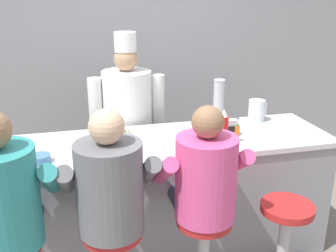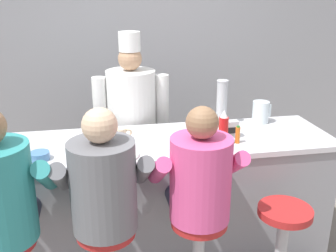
{
  "view_description": "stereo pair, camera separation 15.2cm",
  "coord_description": "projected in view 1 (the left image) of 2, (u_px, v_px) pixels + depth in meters",
  "views": [
    {
      "loc": [
        -0.62,
        -2.31,
        2.06
      ],
      "look_at": [
        0.03,
        0.33,
        1.1
      ],
      "focal_mm": 42.0,
      "sensor_mm": 36.0,
      "label": 1
    },
    {
      "loc": [
        -0.48,
        -2.35,
        2.06
      ],
      "look_at": [
        0.03,
        0.33,
        1.1
      ],
      "focal_mm": 42.0,
      "sensor_mm": 36.0,
      "label": 2
    }
  ],
  "objects": [
    {
      "name": "cook_in_whites_near",
      "position": [
        128.0,
        120.0,
        3.5
      ],
      "size": [
        0.67,
        0.43,
        1.72
      ],
      "color": "#232328",
      "rests_on": "ground_plane"
    },
    {
      "name": "diner_seated_teal",
      "position": [
        4.0,
        204.0,
        2.15
      ],
      "size": [
        0.61,
        0.6,
        1.49
      ],
      "color": "#B2B5BA",
      "rests_on": "ground_plane"
    },
    {
      "name": "coffee_mug_tan",
      "position": [
        120.0,
        134.0,
        2.94
      ],
      "size": [
        0.14,
        0.09,
        0.08
      ],
      "color": "beige",
      "rests_on": "diner_counter"
    },
    {
      "name": "wall_back",
      "position": [
        130.0,
        56.0,
        4.33
      ],
      "size": [
        10.0,
        0.06,
        2.7
      ],
      "color": "#99999E",
      "rests_on": "ground_plane"
    },
    {
      "name": "diner_seated_pink",
      "position": [
        204.0,
        185.0,
        2.42
      ],
      "size": [
        0.57,
        0.56,
        1.43
      ],
      "color": "#B2B5BA",
      "rests_on": "ground_plane"
    },
    {
      "name": "hot_sauce_bottle_orange",
      "position": [
        237.0,
        133.0,
        2.9
      ],
      "size": [
        0.03,
        0.03,
        0.13
      ],
      "color": "orange",
      "rests_on": "diner_counter"
    },
    {
      "name": "empty_stool_round",
      "position": [
        284.0,
        235.0,
        2.66
      ],
      "size": [
        0.35,
        0.35,
        0.71
      ],
      "color": "#B2B5BA",
      "rests_on": "ground_plane"
    },
    {
      "name": "water_pitcher_clear",
      "position": [
        257.0,
        111.0,
        3.35
      ],
      "size": [
        0.16,
        0.14,
        0.18
      ],
      "color": "silver",
      "rests_on": "diner_counter"
    },
    {
      "name": "coffee_mug_white",
      "position": [
        187.0,
        133.0,
        2.97
      ],
      "size": [
        0.14,
        0.1,
        0.09
      ],
      "color": "white",
      "rests_on": "diner_counter"
    },
    {
      "name": "mustard_bottle_yellow",
      "position": [
        206.0,
        125.0,
        2.94
      ],
      "size": [
        0.06,
        0.06,
        0.23
      ],
      "color": "yellow",
      "rests_on": "diner_counter"
    },
    {
      "name": "diner_counter",
      "position": [
        164.0,
        197.0,
        3.12
      ],
      "size": [
        2.59,
        0.74,
        0.98
      ],
      "color": "gray",
      "rests_on": "ground_plane"
    },
    {
      "name": "napkin_dispenser_chrome",
      "position": [
        229.0,
        128.0,
        3.02
      ],
      "size": [
        0.12,
        0.07,
        0.13
      ],
      "color": "silver",
      "rests_on": "diner_counter"
    },
    {
      "name": "cup_stack_steel",
      "position": [
        219.0,
        102.0,
        3.26
      ],
      "size": [
        0.09,
        0.09,
        0.37
      ],
      "color": "#B7BABF",
      "rests_on": "diner_counter"
    },
    {
      "name": "breakfast_plate",
      "position": [
        121.0,
        155.0,
        2.65
      ],
      "size": [
        0.28,
        0.28,
        0.05
      ],
      "color": "white",
      "rests_on": "diner_counter"
    },
    {
      "name": "cereal_bowl",
      "position": [
        40.0,
        159.0,
        2.56
      ],
      "size": [
        0.13,
        0.13,
        0.05
      ],
      "color": "#4C7FB7",
      "rests_on": "diner_counter"
    },
    {
      "name": "ketchup_bottle_red",
      "position": [
        223.0,
        128.0,
        2.85
      ],
      "size": [
        0.07,
        0.07,
        0.26
      ],
      "color": "red",
      "rests_on": "diner_counter"
    },
    {
      "name": "diner_seated_grey",
      "position": [
        110.0,
        194.0,
        2.28
      ],
      "size": [
        0.58,
        0.58,
        1.45
      ],
      "color": "#B2B5BA",
      "rests_on": "ground_plane"
    }
  ]
}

